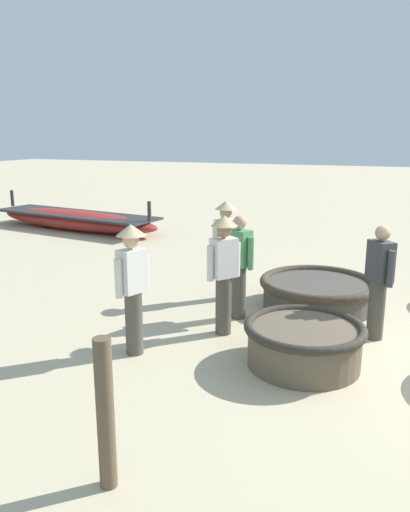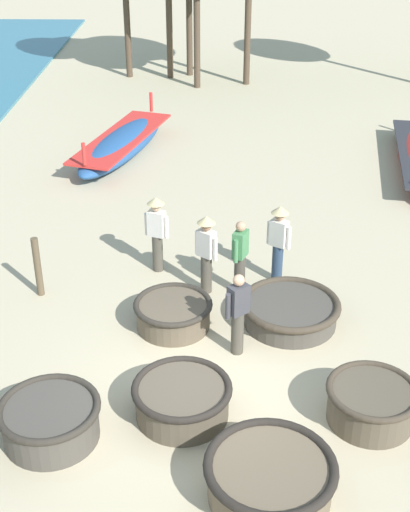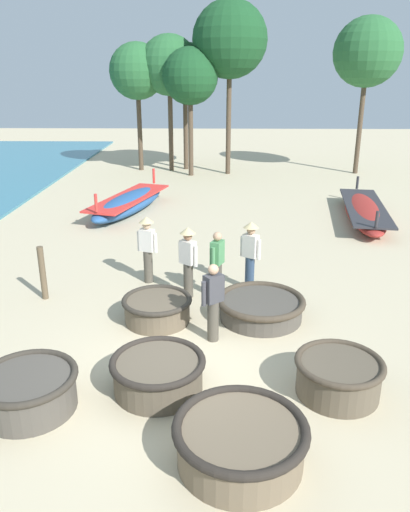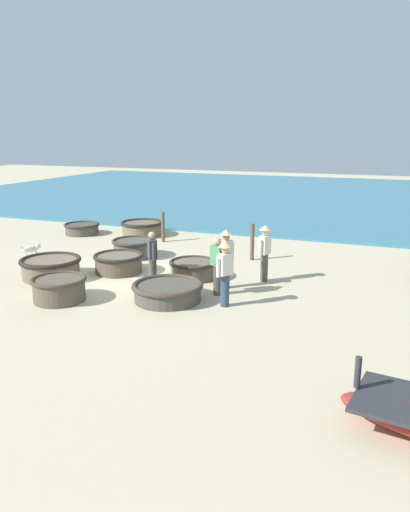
{
  "view_description": "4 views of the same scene",
  "coord_description": "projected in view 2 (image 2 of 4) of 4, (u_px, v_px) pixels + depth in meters",
  "views": [
    {
      "loc": [
        -6.17,
        1.19,
        2.72
      ],
      "look_at": [
        0.37,
        3.73,
        1.0
      ],
      "focal_mm": 35.0,
      "sensor_mm": 36.0,
      "label": 1
    },
    {
      "loc": [
        0.27,
        -8.76,
        7.59
      ],
      "look_at": [
        0.01,
        3.06,
        0.95
      ],
      "focal_mm": 50.0,
      "sensor_mm": 36.0,
      "label": 2
    },
    {
      "loc": [
        0.64,
        -7.19,
        4.88
      ],
      "look_at": [
        0.4,
        3.57,
        0.91
      ],
      "focal_mm": 35.0,
      "sensor_mm": 36.0,
      "label": 3
    },
    {
      "loc": [
        12.71,
        7.63,
        4.28
      ],
      "look_at": [
        0.07,
        2.72,
        0.88
      ],
      "focal_mm": 35.0,
      "sensor_mm": 36.0,
      "label": 4
    }
  ],
  "objects": [
    {
      "name": "coracle_front_right",
      "position": [
        290.0,
        311.0,
        13.18
      ],
      "size": [
        1.86,
        1.86,
        0.48
      ],
      "color": "#4C473F",
      "rests_on": "ground"
    },
    {
      "name": "fisherman_standing_right",
      "position": [
        240.0,
        255.0,
        13.82
      ],
      "size": [
        0.34,
        0.49,
        1.57
      ],
      "color": "#4C473D",
      "rests_on": "ground"
    },
    {
      "name": "long_boat_white_hull",
      "position": [
        122.0,
        144.0,
        20.56
      ],
      "size": [
        2.64,
        5.25,
        1.21
      ],
      "color": "#285693",
      "rests_on": "ground"
    },
    {
      "name": "coracle_tilted",
      "position": [
        270.0,
        478.0,
        9.54
      ],
      "size": [
        1.81,
        1.81,
        0.61
      ],
      "color": "brown",
      "rests_on": "ground"
    },
    {
      "name": "fisherman_with_hat",
      "position": [
        238.0,
        312.0,
        12.11
      ],
      "size": [
        0.44,
        0.38,
        1.57
      ],
      "color": "#4C473D",
      "rests_on": "ground"
    },
    {
      "name": "coracle_front_left",
      "position": [
        371.0,
        403.0,
        10.84
      ],
      "size": [
        1.43,
        1.43,
        0.62
      ],
      "color": "brown",
      "rests_on": "ground"
    },
    {
      "name": "coracle_far_left",
      "position": [
        173.0,
        313.0,
        13.06
      ],
      "size": [
        1.45,
        1.45,
        0.53
      ],
      "color": "brown",
      "rests_on": "ground"
    },
    {
      "name": "coracle_beside_post",
      "position": [
        182.0,
        399.0,
        10.95
      ],
      "size": [
        1.55,
        1.55,
        0.59
      ],
      "color": "brown",
      "rests_on": "ground"
    },
    {
      "name": "coracle_upturned",
      "position": [
        50.0,
        420.0,
        10.51
      ],
      "size": [
        1.53,
        1.53,
        0.62
      ],
      "color": "#4C473F",
      "rests_on": "ground"
    },
    {
      "name": "ground_plane",
      "position": [
        200.0,
        402.0,
        11.36
      ],
      "size": [
        80.0,
        80.0,
        0.0
      ],
      "primitive_type": "plane",
      "color": "#C6B793"
    },
    {
      "name": "fisherman_by_coracle",
      "position": [
        206.0,
        249.0,
        13.79
      ],
      "size": [
        0.44,
        0.38,
        1.67
      ],
      "color": "#4C473D",
      "rests_on": "ground"
    },
    {
      "name": "mooring_post_mid_beach",
      "position": [
        38.0,
        267.0,
        13.85
      ],
      "size": [
        0.14,
        0.14,
        1.26
      ],
      "primitive_type": "cylinder",
      "color": "brown",
      "rests_on": "ground"
    },
    {
      "name": "fisherman_hauling",
      "position": [
        279.0,
        239.0,
        14.17
      ],
      "size": [
        0.46,
        0.37,
        1.67
      ],
      "color": "#2D425B",
      "rests_on": "ground"
    },
    {
      "name": "fisherman_standing_left",
      "position": [
        157.0,
        229.0,
        14.53
      ],
      "size": [
        0.51,
        0.36,
        1.67
      ],
      "color": "#4C473D",
      "rests_on": "ground"
    }
  ]
}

